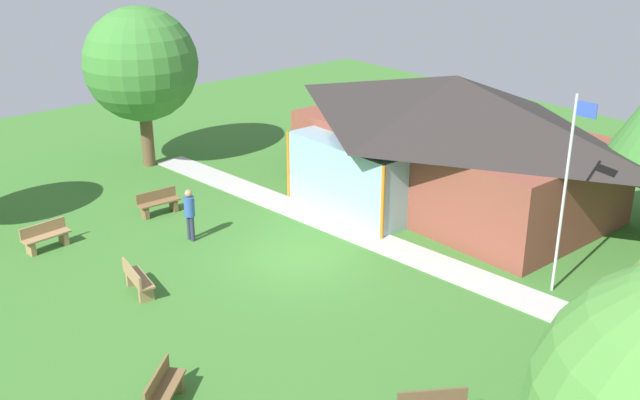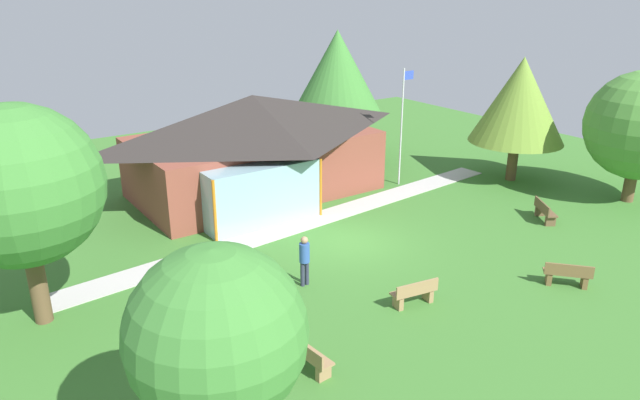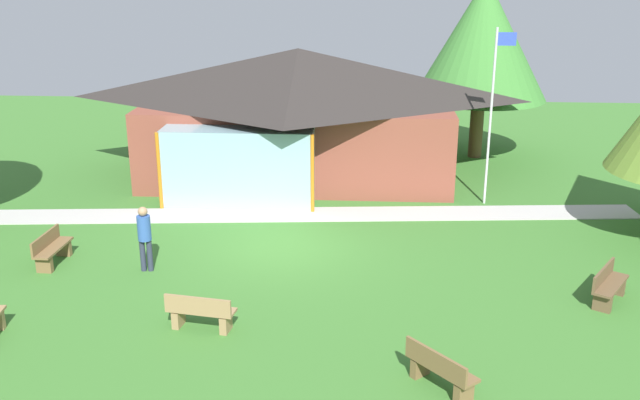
% 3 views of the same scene
% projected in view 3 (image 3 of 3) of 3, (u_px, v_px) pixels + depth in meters
% --- Properties ---
extents(ground_plane, '(44.00, 44.00, 0.00)m').
position_uv_depth(ground_plane, '(283.00, 247.00, 20.18)').
color(ground_plane, '#3D752D').
extents(pavilion, '(11.79, 7.89, 4.62)m').
position_uv_depth(pavilion, '(296.00, 111.00, 26.07)').
color(pavilion, brown).
rests_on(pavilion, ground_plane).
extents(footpath, '(21.79, 3.23, 0.03)m').
position_uv_depth(footpath, '(292.00, 215.00, 22.64)').
color(footpath, '#BCB7B2').
rests_on(footpath, ground_plane).
extents(flagpole, '(0.64, 0.08, 5.66)m').
position_uv_depth(flagpole, '(492.00, 110.00, 22.73)').
color(flagpole, silver).
rests_on(flagpole, ground_plane).
extents(bench_mid_left, '(0.51, 1.52, 0.84)m').
position_uv_depth(bench_mid_left, '(52.00, 249.00, 18.94)').
color(bench_mid_left, brown).
rests_on(bench_mid_left, ground_plane).
extents(bench_lawn_far_right, '(1.18, 1.50, 0.84)m').
position_uv_depth(bench_lawn_far_right, '(608.00, 286.00, 16.85)').
color(bench_lawn_far_right, brown).
rests_on(bench_lawn_far_right, ground_plane).
extents(bench_front_right, '(1.32, 1.41, 0.84)m').
position_uv_depth(bench_front_right, '(440.00, 370.00, 13.41)').
color(bench_front_right, brown).
rests_on(bench_front_right, ground_plane).
extents(bench_front_center, '(1.55, 0.68, 0.84)m').
position_uv_depth(bench_front_center, '(201.00, 313.00, 15.57)').
color(bench_front_center, '#9E7A51').
rests_on(bench_front_center, ground_plane).
extents(visitor_strolling_lawn, '(0.34, 0.34, 1.74)m').
position_uv_depth(visitor_strolling_lawn, '(144.00, 234.00, 18.32)').
color(visitor_strolling_lawn, '#2D3347').
rests_on(visitor_strolling_lawn, ground_plane).
extents(tree_behind_pavilion_right, '(5.14, 5.14, 7.02)m').
position_uv_depth(tree_behind_pavilion_right, '(483.00, 39.00, 27.78)').
color(tree_behind_pavilion_right, brown).
rests_on(tree_behind_pavilion_right, ground_plane).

